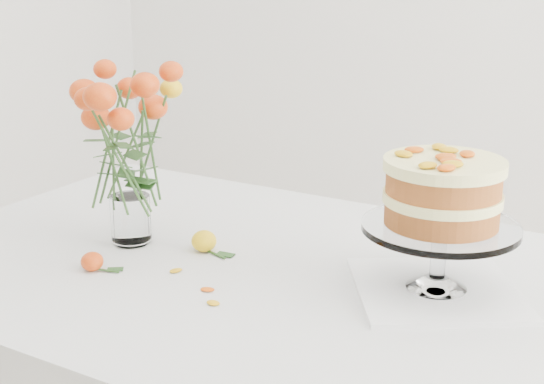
% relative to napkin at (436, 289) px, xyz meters
% --- Properties ---
extents(table, '(1.43, 0.93, 0.76)m').
position_rel_napkin_xyz_m(table, '(-0.33, -0.06, -0.09)').
color(table, tan).
rests_on(table, ground).
extents(napkin, '(0.38, 0.38, 0.01)m').
position_rel_napkin_xyz_m(napkin, '(0.00, 0.00, 0.00)').
color(napkin, white).
rests_on(napkin, table).
extents(cake_stand, '(0.27, 0.27, 0.24)m').
position_rel_napkin_xyz_m(cake_stand, '(0.00, 0.00, 0.17)').
color(cake_stand, silver).
rests_on(cake_stand, napkin).
extents(rose_vase, '(0.31, 0.31, 0.41)m').
position_rel_napkin_xyz_m(rose_vase, '(-0.62, -0.09, 0.24)').
color(rose_vase, silver).
rests_on(rose_vase, table).
extents(loose_rose_near, '(0.09, 0.05, 0.04)m').
position_rel_napkin_xyz_m(loose_rose_near, '(-0.47, -0.05, 0.02)').
color(loose_rose_near, yellow).
rests_on(loose_rose_near, table).
extents(loose_rose_far, '(0.08, 0.04, 0.04)m').
position_rel_napkin_xyz_m(loose_rose_far, '(-0.59, -0.23, 0.01)').
color(loose_rose_far, red).
rests_on(loose_rose_far, table).
extents(stray_petal_a, '(0.03, 0.02, 0.00)m').
position_rel_napkin_xyz_m(stray_petal_a, '(-0.45, -0.16, -0.00)').
color(stray_petal_a, '#EAAA0E').
rests_on(stray_petal_a, table).
extents(stray_petal_b, '(0.03, 0.02, 0.00)m').
position_rel_napkin_xyz_m(stray_petal_b, '(-0.35, -0.20, -0.00)').
color(stray_petal_b, '#EAAA0E').
rests_on(stray_petal_b, table).
extents(stray_petal_c, '(0.03, 0.02, 0.00)m').
position_rel_napkin_xyz_m(stray_petal_c, '(-0.31, -0.24, -0.00)').
color(stray_petal_c, '#EAAA0E').
rests_on(stray_petal_c, table).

